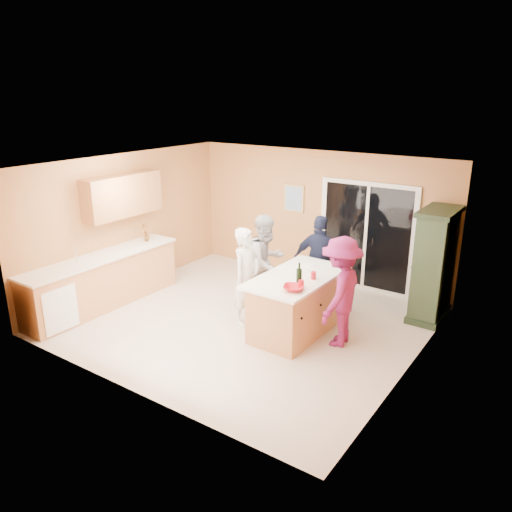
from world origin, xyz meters
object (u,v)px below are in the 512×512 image
Objects in this scene: woman_grey at (266,262)px; woman_navy at (320,262)px; woman_magenta at (340,292)px; green_hutch at (434,266)px; kitchen_island at (297,306)px; woman_white at (246,277)px.

woman_grey is 1.02× the size of woman_navy.
woman_magenta is at bearing -96.85° from woman_grey.
woman_magenta is at bearing -116.94° from green_hutch.
woman_navy is at bearing -145.75° from woman_magenta.
woman_grey is (-0.93, 0.55, 0.39)m from kitchen_island.
kitchen_island is 1.15m from woman_grey.
green_hutch is 1.93m from woman_magenta.
woman_navy is at bearing -159.90° from green_hutch.
kitchen_island is at bearing -92.58° from woman_magenta.
woman_magenta is (0.72, 0.04, 0.39)m from kitchen_island.
green_hutch is 2.80m from woman_grey.
woman_grey reaches higher than woman_magenta.
woman_magenta is (-0.87, -1.72, -0.08)m from green_hutch.
woman_magenta is at bearing 4.21° from kitchen_island.
kitchen_island is 0.98× the size of green_hutch.
green_hutch is at bearing 147.32° from woman_magenta.
woman_grey is at bearing -112.84° from woman_magenta.
woman_grey is at bearing 150.69° from kitchen_island.
kitchen_island is at bearing 86.94° from woman_navy.
green_hutch is 1.12× the size of woman_grey.
woman_grey reaches higher than woman_white.
woman_grey is 1.00× the size of woman_magenta.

